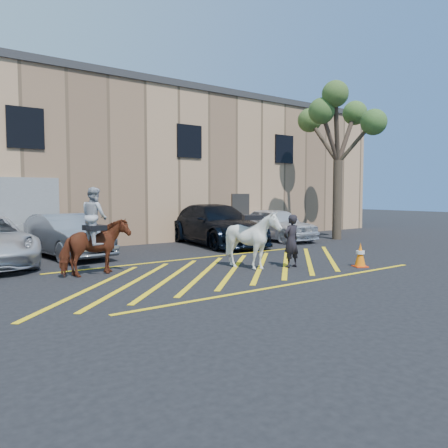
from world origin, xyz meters
TOP-DOWN VIEW (x-y plane):
  - ground at (0.00, 0.00)m, footprint 90.00×90.00m
  - car_silver_sedan at (-3.17, 5.18)m, footprint 2.16×4.72m
  - car_blue_suv at (3.18, 5.09)m, footprint 3.10×6.23m
  - car_white_suv at (6.49, 4.87)m, footprint 2.05×4.58m
  - handler at (1.61, -1.03)m, footprint 0.60×0.41m
  - warehouse at (-0.01, 11.99)m, footprint 32.42×10.20m
  - hatching_zone at (-0.00, -0.30)m, footprint 12.60×5.12m
  - mounted_bay at (-3.58, 1.17)m, footprint 1.88×1.01m
  - saddled_white at (0.50, -0.56)m, footprint 1.93×2.00m
  - traffic_cone at (3.37, -2.19)m, footprint 0.50×0.50m
  - tree at (9.17, 3.46)m, footprint 3.99×4.37m

SIDE VIEW (x-z plane):
  - ground at x=0.00m, z-range 0.00..0.00m
  - hatching_zone at x=0.00m, z-range 0.00..0.01m
  - traffic_cone at x=3.37m, z-range 0.00..0.73m
  - car_silver_sedan at x=-3.17m, z-range 0.00..1.50m
  - car_white_suv at x=6.49m, z-range 0.00..1.53m
  - handler at x=1.61m, z-range 0.00..1.59m
  - saddled_white at x=0.50m, z-range 0.01..1.71m
  - car_blue_suv at x=3.18m, z-range 0.00..1.74m
  - mounted_bay at x=-3.58m, z-range -0.23..2.16m
  - warehouse at x=-0.01m, z-range 0.00..7.30m
  - tree at x=9.17m, z-range 2.04..9.35m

